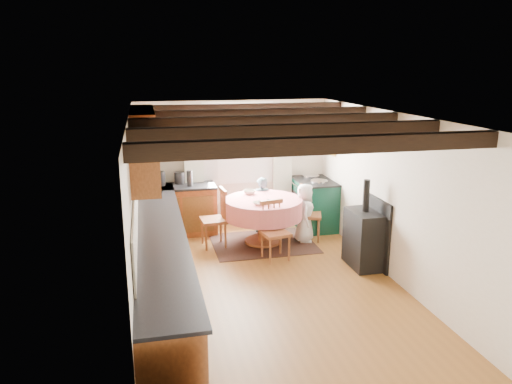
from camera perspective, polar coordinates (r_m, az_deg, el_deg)
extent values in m
cube|color=brown|center=(7.12, 1.47, -10.59)|extent=(3.60, 5.50, 0.00)
cube|color=white|center=(6.48, 1.61, 9.00)|extent=(3.60, 5.50, 0.00)
cube|color=silver|center=(9.32, -2.69, 3.25)|extent=(3.60, 0.00, 2.40)
cube|color=silver|center=(4.26, 10.97, -11.15)|extent=(3.60, 0.00, 2.40)
cube|color=silver|center=(6.51, -14.02, -2.20)|extent=(0.00, 5.50, 2.40)
cube|color=silver|center=(7.35, 15.26, -0.36)|extent=(0.00, 5.50, 2.40)
cube|color=black|center=(4.60, 7.89, 5.43)|extent=(3.60, 0.16, 0.16)
cube|color=black|center=(5.53, 4.22, 7.06)|extent=(3.60, 0.16, 0.16)
cube|color=black|center=(6.49, 1.60, 8.21)|extent=(3.60, 0.16, 0.16)
cube|color=black|center=(7.45, -0.35, 9.04)|extent=(3.60, 0.16, 0.16)
cube|color=black|center=(8.43, -1.86, 9.68)|extent=(3.60, 0.16, 0.16)
cube|color=beige|center=(6.79, -13.82, -1.48)|extent=(0.02, 4.50, 0.55)
cube|color=beige|center=(9.18, -8.83, 2.91)|extent=(1.40, 0.02, 0.55)
cube|color=brown|center=(6.76, -11.05, -8.24)|extent=(0.60, 5.30, 0.88)
cube|color=brown|center=(9.09, -8.83, -2.15)|extent=(1.30, 0.60, 0.88)
cube|color=black|center=(6.60, -11.07, -4.54)|extent=(0.64, 5.30, 0.04)
cube|color=black|center=(8.95, -8.93, 0.64)|extent=(1.30, 0.64, 0.04)
cube|color=brown|center=(7.52, -12.97, 5.96)|extent=(0.34, 1.80, 0.90)
cube|color=brown|center=(6.05, -12.84, 3.45)|extent=(0.34, 0.90, 0.70)
cube|color=white|center=(9.25, -2.09, 5.69)|extent=(1.34, 0.03, 1.54)
cube|color=white|center=(9.25, -2.10, 5.69)|extent=(1.20, 0.01, 1.40)
cube|color=beige|center=(9.14, -7.21, 2.28)|extent=(0.35, 0.10, 2.10)
cube|color=beige|center=(9.45, 3.10, 2.79)|extent=(0.35, 0.10, 2.10)
cylinder|color=black|center=(9.09, -2.03, 9.34)|extent=(2.00, 0.03, 0.03)
cube|color=gold|center=(9.28, 8.65, 6.19)|extent=(0.04, 0.50, 0.60)
cylinder|color=silver|center=(9.44, 3.62, 6.46)|extent=(0.30, 0.02, 0.30)
cube|color=#3A241B|center=(8.61, 0.83, -5.98)|extent=(1.75, 1.36, 0.01)
imported|color=#3B5560|center=(9.03, 0.64, -1.52)|extent=(0.38, 0.25, 1.05)
imported|color=white|center=(8.60, 5.68, -2.44)|extent=(0.46, 0.58, 1.04)
imported|color=silver|center=(8.02, 0.35, -1.32)|extent=(0.28, 0.28, 0.05)
imported|color=silver|center=(8.68, -0.76, -0.01)|extent=(0.23, 0.23, 0.07)
imported|color=silver|center=(8.01, 1.48, -1.21)|extent=(0.11, 0.11, 0.09)
cylinder|color=#262628|center=(8.96, -10.98, 1.53)|extent=(0.15, 0.15, 0.25)
cylinder|color=#262628|center=(9.06, -8.88, 1.65)|extent=(0.19, 0.19, 0.22)
cylinder|color=#262628|center=(8.83, -7.72, 1.58)|extent=(0.10, 0.10, 0.29)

